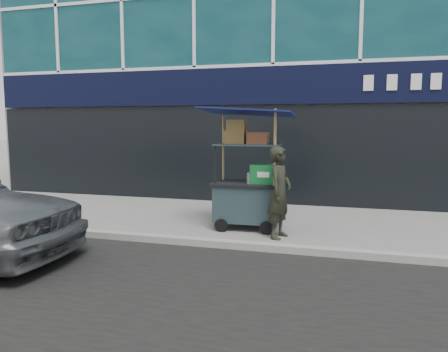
% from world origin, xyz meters
% --- Properties ---
extents(ground, '(80.00, 80.00, 0.00)m').
position_xyz_m(ground, '(0.00, 0.00, 0.00)').
color(ground, slate).
rests_on(ground, ground).
extents(curb, '(80.00, 0.18, 0.12)m').
position_xyz_m(curb, '(0.00, -0.20, 0.06)').
color(curb, gray).
rests_on(curb, ground).
extents(vendor_cart, '(1.73, 1.24, 2.29)m').
position_xyz_m(vendor_cart, '(0.03, 1.16, 0.80)').
color(vendor_cart, '#1C2A2F').
rests_on(vendor_cart, ground).
extents(vendor_man, '(0.51, 0.65, 1.59)m').
position_xyz_m(vendor_man, '(0.69, 0.67, 0.80)').
color(vendor_man, black).
rests_on(vendor_man, ground).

